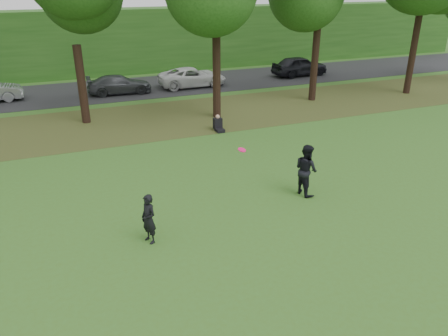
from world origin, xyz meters
name	(u,v)px	position (x,y,z in m)	size (l,w,h in m)	color
ground	(237,244)	(0.00, 0.00, 0.00)	(120.00, 120.00, 0.00)	#375D1D
leaf_litter	(145,121)	(0.00, 13.00, 0.01)	(60.00, 7.00, 0.01)	#513E1D
street	(121,89)	(0.00, 21.00, 0.01)	(70.00, 7.00, 0.02)	black
far_hedge	(105,42)	(0.00, 27.00, 2.50)	(70.00, 3.00, 5.00)	#1E4A15
player_left	(149,219)	(-2.37, 1.07, 0.77)	(0.56, 0.37, 1.54)	black
player_right	(306,170)	(3.59, 2.14, 0.95)	(0.92, 0.72, 1.90)	black
parked_cars	(110,83)	(-0.84, 19.92, 0.72)	(37.76, 3.40, 1.54)	black
frisbee	(242,150)	(0.96, 1.92, 2.16)	(0.33, 0.32, 0.13)	#E81363
seated_person	(218,125)	(3.20, 9.98, 0.31)	(0.42, 0.73, 0.83)	black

